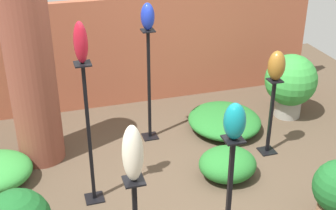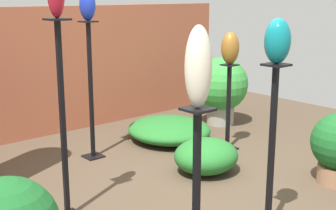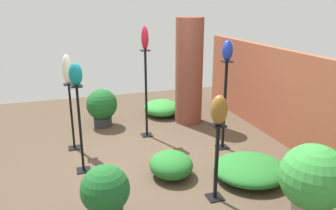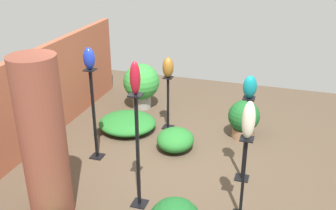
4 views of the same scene
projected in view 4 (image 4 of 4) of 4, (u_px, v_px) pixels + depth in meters
name	position (u px, v px, depth m)	size (l,w,h in m)	color
ground_plane	(176.00, 167.00, 6.10)	(8.00, 8.00, 0.00)	#4C3D2D
brick_wall_back	(34.00, 101.00, 6.44)	(5.60, 0.12, 1.62)	#9E5138
brick_pillar	(43.00, 141.00, 4.70)	(0.55, 0.55, 2.11)	brown
pedestal_teal	(245.00, 143.00, 5.58)	(0.20, 0.20, 1.30)	black
pedestal_ivory	(243.00, 182.00, 4.85)	(0.20, 0.20, 1.13)	black
pedestal_cobalt	(94.00, 118.00, 6.10)	(0.20, 0.20, 1.50)	black
pedestal_bronze	(168.00, 105.00, 7.15)	(0.20, 0.20, 1.00)	black
pedestal_ruby	(138.00, 156.00, 4.98)	(0.20, 0.20, 1.59)	black
art_vase_teal	(250.00, 87.00, 5.24)	(0.18, 0.19, 0.31)	#0F727A
art_vase_ivory	(249.00, 120.00, 4.51)	(0.16, 0.16, 0.47)	beige
art_vase_cobalt	(89.00, 58.00, 5.71)	(0.17, 0.17, 0.33)	#192D9E
art_vase_bronze	(168.00, 67.00, 6.85)	(0.21, 0.20, 0.36)	brown
art_vase_ruby	(135.00, 78.00, 4.55)	(0.13, 0.13, 0.41)	maroon
potted_plant_walkway_edge	(141.00, 83.00, 7.98)	(0.74, 0.74, 0.93)	gray
potted_plant_mid_right	(244.00, 118.00, 6.84)	(0.55, 0.55, 0.69)	#936B4C
foliage_bed_east	(175.00, 140.00, 6.55)	(0.68, 0.62, 0.35)	#236B28
foliage_bed_west	(127.00, 123.00, 7.20)	(0.99, 1.06, 0.28)	#236B28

